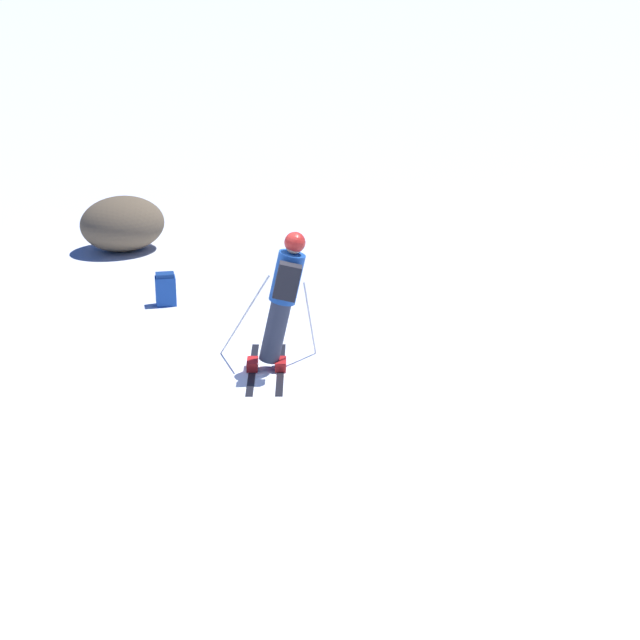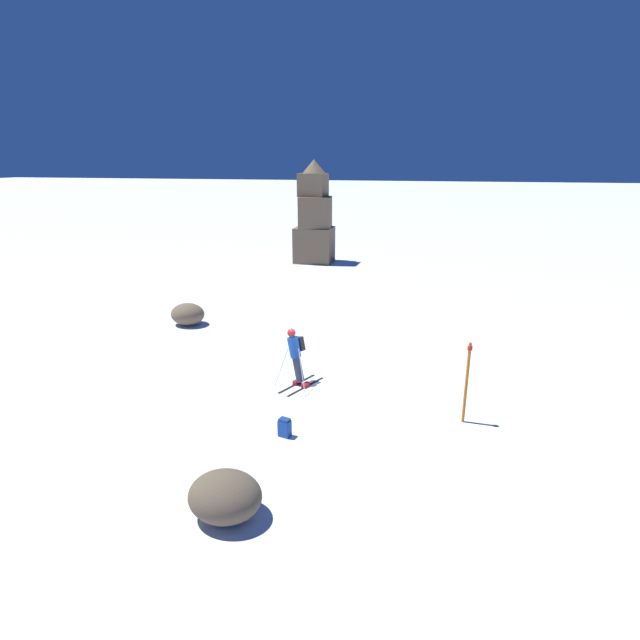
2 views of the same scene
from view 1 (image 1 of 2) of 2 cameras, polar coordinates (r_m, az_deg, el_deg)
The scene contains 4 objects.
ground_plane at distance 13.50m, azimuth -5.15°, elevation -3.06°, with size 300.00×300.00×0.00m, color white.
skier at distance 13.31m, azimuth -1.97°, elevation 1.38°, with size 1.40×1.76×1.85m.
spare_backpack at distance 16.15m, azimuth -8.23°, elevation 1.63°, with size 0.35×0.29×0.50m.
exposed_boulder_0 at distance 19.09m, azimuth -10.49°, elevation 5.07°, with size 1.48×1.26×0.96m, color brown.
Camera 1 is at (4.36, 11.66, 5.22)m, focal length 60.00 mm.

